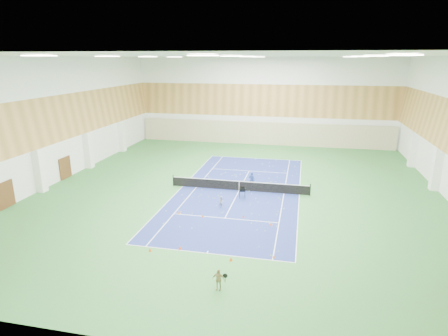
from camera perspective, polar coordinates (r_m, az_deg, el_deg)
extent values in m
plane|color=#307033|center=(34.73, 2.32, -3.45)|extent=(40.00, 40.00, 0.00)
cube|color=navy|center=(34.72, 2.32, -3.45)|extent=(10.97, 23.77, 0.01)
cube|color=#C6B793|center=(53.23, 5.98, 5.27)|extent=(35.40, 0.16, 3.20)
cube|color=#593319|center=(35.30, -30.34, -3.55)|extent=(0.08, 1.80, 2.20)
cube|color=#593319|center=(41.20, -23.04, 0.03)|extent=(0.08, 1.80, 2.20)
imported|color=navy|center=(35.28, 4.25, -1.83)|extent=(0.61, 0.44, 1.55)
imported|color=#9A9BA3|center=(30.67, -0.38, -5.21)|extent=(0.60, 0.59, 0.98)
imported|color=#9F8B5B|center=(20.54, -0.87, -16.62)|extent=(0.69, 0.29, 1.18)
cone|color=#DD620B|center=(29.87, -6.82, -6.71)|extent=(0.22, 0.22, 0.24)
cone|color=#EA5E0C|center=(29.10, -3.24, -7.29)|extent=(0.19, 0.19, 0.21)
cone|color=#E93D0C|center=(29.01, 2.99, -7.38)|extent=(0.18, 0.18, 0.19)
cone|color=#FF550D|center=(27.93, 7.21, -8.43)|extent=(0.20, 0.20, 0.23)
cone|color=red|center=(24.73, -11.22, -12.12)|extent=(0.20, 0.20, 0.22)
cone|color=#ED4D0C|center=(24.67, -6.73, -11.94)|extent=(0.21, 0.21, 0.24)
cone|color=#D84F0B|center=(23.26, 1.07, -13.69)|extent=(0.21, 0.21, 0.24)
cone|color=#E05E0B|center=(23.74, 7.62, -13.24)|extent=(0.18, 0.18, 0.20)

